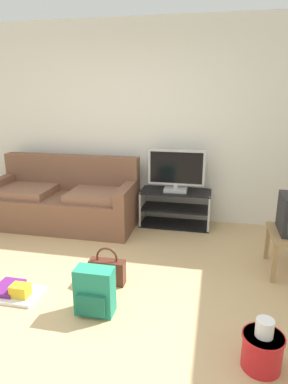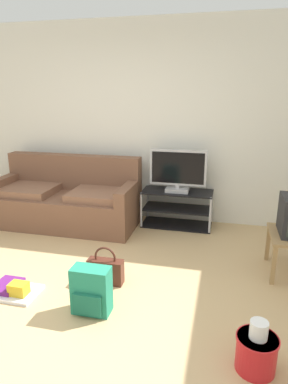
{
  "view_description": "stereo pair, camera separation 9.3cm",
  "coord_description": "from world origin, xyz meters",
  "px_view_note": "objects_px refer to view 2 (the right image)",
  "views": [
    {
      "loc": [
        1.14,
        -2.25,
        1.78
      ],
      "look_at": [
        0.39,
        1.27,
        0.72
      ],
      "focal_mm": 31.95,
      "sensor_mm": 36.0,
      "label": 1
    },
    {
      "loc": [
        1.23,
        -2.23,
        1.78
      ],
      "look_at": [
        0.39,
        1.27,
        0.72
      ],
      "focal_mm": 31.95,
      "sensor_mm": 36.0,
      "label": 2
    }
  ],
  "objects_px": {
    "couch": "(67,200)",
    "tv_stand": "(177,208)",
    "backpack": "(91,291)",
    "floor_tray": "(13,289)",
    "flat_tv": "(178,171)",
    "cleaning_bucket": "(256,350)",
    "handbag": "(106,270)"
  },
  "relations": [
    {
      "from": "flat_tv",
      "to": "floor_tray",
      "type": "bearing_deg",
      "value": -121.51
    },
    {
      "from": "couch",
      "to": "tv_stand",
      "type": "relative_size",
      "value": 2.07
    },
    {
      "from": "tv_stand",
      "to": "cleaning_bucket",
      "type": "bearing_deg",
      "value": -70.07
    },
    {
      "from": "flat_tv",
      "to": "floor_tray",
      "type": "distance_m",
      "value": 2.44
    },
    {
      "from": "flat_tv",
      "to": "floor_tray",
      "type": "xyz_separation_m",
      "value": [
        -1.21,
        -1.98,
        -0.73
      ]
    },
    {
      "from": "backpack",
      "to": "cleaning_bucket",
      "type": "bearing_deg",
      "value": -26.4
    },
    {
      "from": "handbag",
      "to": "backpack",
      "type": "bearing_deg",
      "value": -84.71
    },
    {
      "from": "flat_tv",
      "to": "floor_tray",
      "type": "relative_size",
      "value": 1.64
    },
    {
      "from": "flat_tv",
      "to": "cleaning_bucket",
      "type": "xyz_separation_m",
      "value": [
        0.87,
        -2.39,
        -0.62
      ]
    },
    {
      "from": "couch",
      "to": "handbag",
      "type": "distance_m",
      "value": 1.72
    },
    {
      "from": "cleaning_bucket",
      "to": "floor_tray",
      "type": "height_order",
      "value": "cleaning_bucket"
    },
    {
      "from": "couch",
      "to": "backpack",
      "type": "distance_m",
      "value": 2.12
    },
    {
      "from": "couch",
      "to": "tv_stand",
      "type": "height_order",
      "value": "couch"
    },
    {
      "from": "couch",
      "to": "backpack",
      "type": "height_order",
      "value": "couch"
    },
    {
      "from": "couch",
      "to": "backpack",
      "type": "bearing_deg",
      "value": -59.17
    },
    {
      "from": "tv_stand",
      "to": "flat_tv",
      "type": "bearing_deg",
      "value": -90.0
    },
    {
      "from": "couch",
      "to": "backpack",
      "type": "relative_size",
      "value": 4.82
    },
    {
      "from": "flat_tv",
      "to": "cleaning_bucket",
      "type": "bearing_deg",
      "value": -69.9
    },
    {
      "from": "tv_stand",
      "to": "backpack",
      "type": "bearing_deg",
      "value": -101.16
    },
    {
      "from": "floor_tray",
      "to": "handbag",
      "type": "bearing_deg",
      "value": 26.41
    },
    {
      "from": "couch",
      "to": "cleaning_bucket",
      "type": "xyz_separation_m",
      "value": [
        2.37,
        -2.14,
        -0.19
      ]
    },
    {
      "from": "tv_stand",
      "to": "floor_tray",
      "type": "xyz_separation_m",
      "value": [
        -1.21,
        -2.0,
        -0.2
      ]
    },
    {
      "from": "flat_tv",
      "to": "backpack",
      "type": "height_order",
      "value": "flat_tv"
    },
    {
      "from": "tv_stand",
      "to": "cleaning_bucket",
      "type": "relative_size",
      "value": 2.57
    },
    {
      "from": "handbag",
      "to": "floor_tray",
      "type": "distance_m",
      "value": 0.85
    },
    {
      "from": "tv_stand",
      "to": "cleaning_bucket",
      "type": "xyz_separation_m",
      "value": [
        0.87,
        -2.41,
        -0.1
      ]
    },
    {
      "from": "couch",
      "to": "tv_stand",
      "type": "bearing_deg",
      "value": 10.21
    },
    {
      "from": "couch",
      "to": "flat_tv",
      "type": "height_order",
      "value": "flat_tv"
    },
    {
      "from": "backpack",
      "to": "handbag",
      "type": "height_order",
      "value": "backpack"
    },
    {
      "from": "couch",
      "to": "flat_tv",
      "type": "distance_m",
      "value": 1.58
    },
    {
      "from": "couch",
      "to": "floor_tray",
      "type": "height_order",
      "value": "couch"
    },
    {
      "from": "backpack",
      "to": "floor_tray",
      "type": "xyz_separation_m",
      "value": [
        -0.8,
        0.08,
        -0.16
      ]
    }
  ]
}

